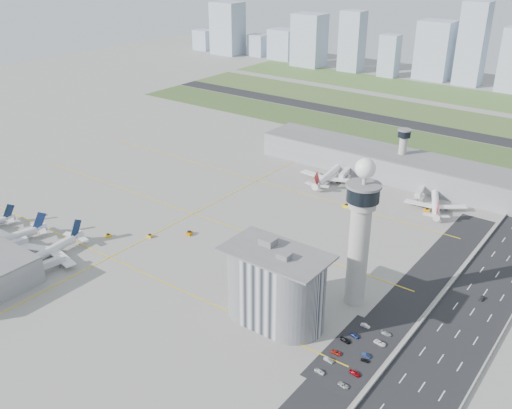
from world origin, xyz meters
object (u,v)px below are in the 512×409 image
Objects in this scene: jet_bridge_far_0 at (348,171)px; car_lot_1 at (329,360)px; car_hw_1 at (482,298)px; tug_0 at (39,214)px; car_lot_6 at (344,385)px; jet_bridge_far_1 at (422,190)px; car_lot_10 at (380,343)px; tug_4 at (347,206)px; car_lot_5 at (365,326)px; airplane_near_b at (1,235)px; airplane_near_c at (44,248)px; car_lot_0 at (320,371)px; tug_1 at (108,235)px; car_lot_11 at (386,334)px; secondary_tower at (403,149)px; jet_bridge_near_2 at (36,271)px; car_lot_9 at (366,355)px; admin_building at (275,286)px; tug_3 at (189,233)px; car_lot_2 at (336,353)px; car_lot_7 at (355,373)px; tug_2 at (150,236)px; airplane_far_b at (436,199)px; car_lot_4 at (355,335)px; control_tower at (360,228)px; car_lot_8 at (365,360)px; car_lot_3 at (345,340)px; airplane_far_a at (329,171)px.

car_lot_1 is (80.60, -163.64, -2.21)m from jet_bridge_far_0.
car_lot_1 is at bearing -118.11° from car_hw_1.
tug_0 is 200.77m from car_lot_6.
jet_bridge_far_1 reaches higher than car_lot_10.
tug_4 is 0.95× the size of car_lot_5.
airplane_near_c is (28.81, 4.89, 0.10)m from airplane_near_b.
car_lot_6 is (10.08, -1.00, -0.10)m from car_lot_0.
jet_bridge_far_0 is at bearing 32.18° from car_lot_1.
tug_1 is at bearing -46.25° from jet_bridge_far_1.
airplane_near_c is 9.60× the size of car_lot_10.
secondary_tower is at bearing 17.86° from car_lot_11.
airplane_near_b reaches higher than car_lot_6.
car_lot_0 is at bearing -70.76° from jet_bridge_near_2.
car_lot_9 is (149.33, -4.66, -0.30)m from tug_1.
tug_3 is (-76.91, 32.28, -14.28)m from admin_building.
tug_4 reaches higher than car_lot_9.
car_lot_7 reaches higher than car_lot_2.
tug_2 reaches higher than car_lot_7.
jet_bridge_far_1 is (105.00, 193.00, 0.00)m from jet_bridge_near_2.
tug_1 is 150.37m from car_lot_10.
car_lot_11 is (199.73, 18.12, -0.31)m from tug_0.
admin_building is 35.29m from car_lot_1.
car_lot_2 is at bearing 41.12° from car_lot_6.
car_lot_1 is (16.79, -149.24, -5.08)m from airplane_far_b.
secondary_tower is at bearing 112.74° from jet_bridge_far_0.
car_lot_4 is at bearing 117.31° from airplane_near_b.
car_lot_6 is at bearing 176.34° from car_lot_11.
car_hw_1 is (32.73, 73.15, -0.06)m from car_lot_1.
admin_building is 114.73m from tug_4.
car_lot_4 is (11.67, -21.36, -34.39)m from control_tower.
car_lot_2 is at bearing 67.90° from car_lot_7.
airplane_far_b reaches higher than tug_0.
airplane_near_b is at bearing -85.32° from airplane_near_c.
tug_4 reaches higher than tug_2.
car_lot_9 reaches higher than car_lot_8.
car_lot_9 is (40.45, 0.83, -14.72)m from admin_building.
car_lot_7 is at bearing -133.18° from car_lot_3.
control_tower is 49.88m from car_lot_2.
car_lot_6 is (96.84, -156.94, -5.68)m from airplane_far_a.
car_lot_1 is 13.33m from car_lot_8.
control_tower is 59.19m from car_lot_0.
car_lot_7 is (150.52, -15.66, -0.27)m from tug_1.
car_lot_2 is at bearing -73.33° from secondary_tower.
airplane_far_a is 3.18× the size of jet_bridge_near_2.
airplane_far_b is at bearing 14.73° from car_lot_9.
tug_4 is (115.91, 142.97, -5.19)m from airplane_near_b.
car_lot_9 is at bearing 5.78° from car_lot_6.
airplane_near_c reaches higher than jet_bridge_near_2.
secondary_tower is 8.36× the size of car_lot_0.
secondary_tower is 193.83m from car_lot_7.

